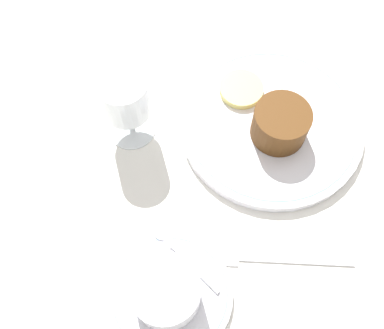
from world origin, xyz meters
name	(u,v)px	position (x,y,z in m)	size (l,w,h in m)	color
ground_plane	(241,149)	(0.00, 0.00, 0.00)	(3.00, 3.00, 0.00)	white
dinner_plate	(271,124)	(0.04, -0.04, 0.01)	(0.25, 0.25, 0.01)	white
saucer	(170,294)	(-0.20, 0.09, 0.01)	(0.15, 0.15, 0.01)	white
coffee_cup	(166,292)	(-0.20, 0.09, 0.04)	(0.10, 0.08, 0.06)	white
spoon	(177,251)	(-0.15, 0.08, 0.01)	(0.08, 0.09, 0.00)	silver
wine_glass	(125,100)	(0.03, 0.15, 0.07)	(0.07, 0.07, 0.11)	silver
fork	(258,258)	(-0.15, -0.02, 0.00)	(0.02, 0.19, 0.01)	silver
dessert_cake	(280,124)	(0.02, -0.05, 0.04)	(0.07, 0.07, 0.05)	#563314
pineapple_slice	(238,89)	(0.09, 0.00, 0.02)	(0.06, 0.06, 0.01)	#EFE075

